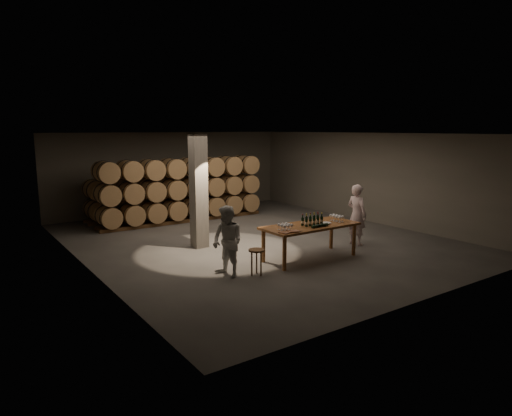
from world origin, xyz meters
TOP-DOWN VIEW (x-y plane):
  - room at (-1.80, 0.20)m, footprint 12.00×12.00m
  - tasting_table at (0.00, -2.50)m, footprint 2.60×1.10m
  - barrel_stack_back at (-1.35, 5.20)m, footprint 4.70×0.95m
  - barrel_stack_front at (-0.57, 3.80)m, footprint 6.26×0.95m
  - bottle_cluster at (0.03, -2.54)m, footprint 0.60×0.23m
  - lying_bottles at (0.03, -2.85)m, footprint 0.62×0.08m
  - glass_cluster_left at (-0.91, -2.61)m, footprint 0.30×0.30m
  - glass_cluster_right at (0.89, -2.55)m, footprint 0.20×0.42m
  - plate at (0.48, -2.57)m, footprint 0.28×0.28m
  - notebook_near at (-0.89, -2.88)m, footprint 0.32×0.28m
  - notebook_corner at (-1.13, -2.85)m, footprint 0.25×0.29m
  - pen at (-0.72, -2.95)m, footprint 0.15×0.02m
  - stool at (-1.92, -2.83)m, footprint 0.37×0.37m
  - person_man at (2.07, -2.18)m, footprint 0.46×0.67m
  - person_woman at (-2.51, -2.52)m, footprint 0.76×0.90m

SIDE VIEW (x-z plane):
  - stool at x=-1.92m, z-range 0.20..0.81m
  - tasting_table at x=0.00m, z-range 0.35..1.25m
  - person_woman at x=-2.51m, z-range 0.00..1.64m
  - barrel_stack_back at x=-1.35m, z-range 0.04..1.61m
  - person_man at x=2.07m, z-range 0.00..1.78m
  - pen at x=-0.72m, z-range 0.90..0.91m
  - plate at x=0.48m, z-range 0.90..0.92m
  - notebook_corner at x=-1.13m, z-range 0.90..0.92m
  - notebook_near at x=-0.89m, z-range 0.90..0.93m
  - lying_bottles at x=0.03m, z-range 0.90..0.98m
  - bottle_cluster at x=0.03m, z-range 0.86..1.16m
  - glass_cluster_left at x=-0.91m, z-range 0.94..1.10m
  - glass_cluster_right at x=0.89m, z-range 0.94..1.12m
  - barrel_stack_front at x=-0.57m, z-range 0.04..2.35m
  - room at x=-1.80m, z-range -4.40..7.60m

